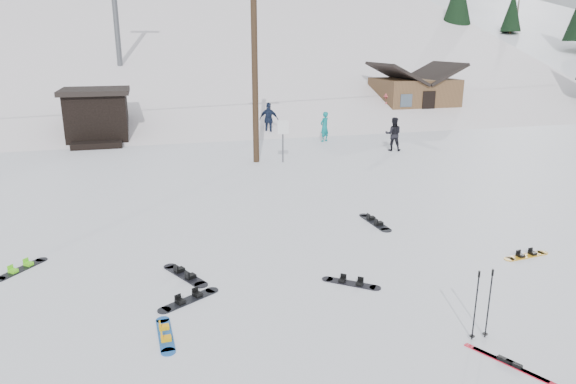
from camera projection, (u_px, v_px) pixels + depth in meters
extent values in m
plane|color=white|center=(310.00, 339.00, 9.09)|extent=(200.00, 200.00, 0.00)
cube|color=white|center=(173.00, 186.00, 63.35)|extent=(60.00, 85.24, 65.97)
cube|color=white|center=(467.00, 168.00, 68.11)|extent=(45.66, 93.98, 54.59)
cylinder|color=#3A2819|center=(255.00, 56.00, 21.28)|extent=(0.26, 0.26, 9.00)
cylinder|color=#595B60|center=(283.00, 142.00, 22.21)|extent=(0.07, 0.07, 1.80)
cube|color=white|center=(283.00, 127.00, 21.99)|extent=(0.50, 0.04, 0.60)
cube|color=black|center=(98.00, 118.00, 26.89)|extent=(3.00, 3.00, 2.50)
cube|color=black|center=(95.00, 91.00, 26.51)|extent=(3.40, 3.40, 0.25)
cube|color=black|center=(97.00, 145.00, 25.54)|extent=(2.40, 1.20, 0.30)
cylinder|color=#595B60|center=(115.00, 7.00, 33.79)|extent=(0.36, 0.36, 8.00)
cube|color=brown|center=(413.00, 99.00, 34.73)|extent=(5.00, 4.00, 2.70)
cube|color=black|center=(397.00, 74.00, 33.91)|extent=(2.69, 4.40, 1.43)
cube|color=black|center=(433.00, 73.00, 34.60)|extent=(2.69, 4.40, 1.43)
cube|color=black|center=(428.00, 106.00, 32.93)|extent=(0.90, 0.06, 1.90)
cube|color=blue|center=(165.00, 335.00, 9.19)|extent=(0.30, 1.10, 0.02)
cylinder|color=blue|center=(163.00, 320.00, 9.69)|extent=(0.25, 0.25, 0.02)
cylinder|color=blue|center=(168.00, 352.00, 8.69)|extent=(0.25, 0.25, 0.02)
cube|color=#F6AA0C|center=(164.00, 327.00, 9.36)|extent=(0.19, 0.14, 0.07)
cube|color=#F6AA0C|center=(166.00, 339.00, 9.00)|extent=(0.19, 0.14, 0.07)
cube|color=#B61224|center=(514.00, 366.00, 8.31)|extent=(0.72, 1.31, 0.02)
cube|color=black|center=(514.00, 364.00, 8.30)|extent=(0.18, 0.26, 0.06)
cube|color=#B61224|center=(505.00, 362.00, 8.41)|extent=(0.72, 1.31, 0.02)
cube|color=black|center=(505.00, 360.00, 8.40)|extent=(0.18, 0.26, 0.06)
cylinder|color=black|center=(475.00, 307.00, 8.90)|extent=(0.03, 0.03, 1.28)
cylinder|color=black|center=(472.00, 336.00, 9.07)|extent=(0.10, 0.10, 0.01)
cylinder|color=black|center=(479.00, 274.00, 8.73)|extent=(0.04, 0.04, 0.12)
cylinder|color=black|center=(489.00, 305.00, 8.97)|extent=(0.03, 0.03, 1.28)
cylinder|color=black|center=(485.00, 334.00, 9.13)|extent=(0.10, 0.10, 0.01)
cylinder|color=black|center=(493.00, 272.00, 8.80)|extent=(0.04, 0.04, 0.12)
cube|color=black|center=(189.00, 300.00, 10.44)|extent=(1.15, 0.83, 0.02)
cylinder|color=black|center=(212.00, 290.00, 10.84)|extent=(0.27, 0.27, 0.02)
cylinder|color=black|center=(164.00, 310.00, 10.04)|extent=(0.27, 0.27, 0.02)
cube|color=black|center=(197.00, 294.00, 10.57)|extent=(0.22, 0.24, 0.08)
cube|color=black|center=(180.00, 301.00, 10.28)|extent=(0.22, 0.24, 0.08)
cube|color=black|center=(185.00, 275.00, 11.54)|extent=(0.86, 1.28, 0.03)
cylinder|color=black|center=(170.00, 266.00, 11.99)|extent=(0.30, 0.30, 0.03)
cylinder|color=black|center=(201.00, 285.00, 11.09)|extent=(0.30, 0.30, 0.03)
cube|color=black|center=(179.00, 270.00, 11.69)|extent=(0.26, 0.24, 0.08)
cube|color=black|center=(191.00, 276.00, 11.36)|extent=(0.26, 0.24, 0.08)
cube|color=black|center=(21.00, 269.00, 11.85)|extent=(0.93, 1.08, 0.02)
cylinder|color=black|center=(42.00, 260.00, 12.37)|extent=(0.27, 0.27, 0.02)
cube|color=#6BF11C|center=(28.00, 264.00, 12.02)|extent=(0.24, 0.23, 0.08)
cube|color=#6BF11C|center=(13.00, 271.00, 11.65)|extent=(0.24, 0.23, 0.08)
cube|color=black|center=(351.00, 283.00, 11.16)|extent=(1.00, 0.87, 0.02)
cylinder|color=black|center=(375.00, 288.00, 10.95)|extent=(0.25, 0.25, 0.02)
cylinder|color=black|center=(327.00, 279.00, 11.36)|extent=(0.25, 0.25, 0.02)
cube|color=black|center=(360.00, 283.00, 11.07)|extent=(0.21, 0.22, 0.07)
cube|color=black|center=(342.00, 280.00, 11.22)|extent=(0.21, 0.22, 0.07)
cube|color=#EFA41A|center=(526.00, 256.00, 12.60)|extent=(1.10, 0.36, 0.02)
cylinder|color=#EFA41A|center=(543.00, 253.00, 12.79)|extent=(0.25, 0.25, 0.02)
cylinder|color=#EFA41A|center=(509.00, 259.00, 12.40)|extent=(0.25, 0.25, 0.02)
cube|color=black|center=(532.00, 253.00, 12.65)|extent=(0.15, 0.19, 0.07)
cube|color=black|center=(520.00, 255.00, 12.51)|extent=(0.15, 0.19, 0.07)
cube|color=black|center=(375.00, 222.00, 14.91)|extent=(0.39, 1.36, 0.03)
cylinder|color=black|center=(364.00, 215.00, 15.52)|extent=(0.31, 0.31, 0.03)
cylinder|color=black|center=(386.00, 230.00, 14.30)|extent=(0.31, 0.31, 0.03)
cube|color=black|center=(371.00, 218.00, 15.12)|extent=(0.23, 0.18, 0.09)
cube|color=black|center=(379.00, 223.00, 14.68)|extent=(0.23, 0.18, 0.09)
imported|color=#0B7376|center=(324.00, 127.00, 26.93)|extent=(0.68, 0.62, 1.57)
imported|color=black|center=(393.00, 134.00, 24.63)|extent=(0.96, 0.87, 1.61)
imported|color=#C24448|center=(388.00, 107.00, 33.37)|extent=(1.27, 0.77, 1.93)
imported|color=#162038|center=(269.00, 120.00, 28.41)|extent=(1.17, 0.92, 1.86)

